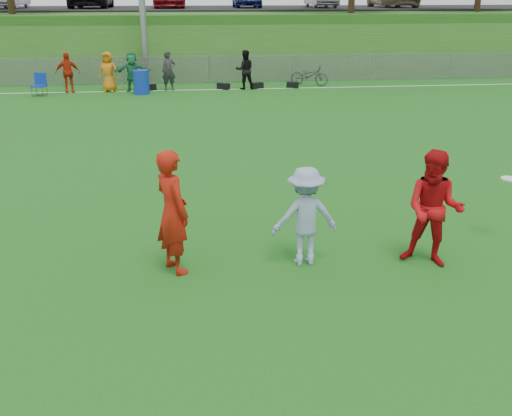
{
  "coord_description": "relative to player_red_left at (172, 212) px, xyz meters",
  "views": [
    {
      "loc": [
        -0.99,
        -7.68,
        4.09
      ],
      "look_at": [
        -0.04,
        0.5,
        0.96
      ],
      "focal_mm": 40.0,
      "sensor_mm": 36.0,
      "label": 1
    }
  ],
  "objects": [
    {
      "name": "ground",
      "position": [
        1.32,
        -0.45,
        -0.97
      ],
      "size": [
        120.0,
        120.0,
        0.0
      ],
      "primitive_type": "plane",
      "color": "#1D5812",
      "rests_on": "ground"
    },
    {
      "name": "sideline_far",
      "position": [
        1.32,
        17.55,
        -0.97
      ],
      "size": [
        60.0,
        0.1,
        0.01
      ],
      "primitive_type": "cube",
      "color": "white",
      "rests_on": "ground"
    },
    {
      "name": "fence",
      "position": [
        1.32,
        19.55,
        -0.32
      ],
      "size": [
        58.0,
        0.06,
        1.3
      ],
      "color": "gray",
      "rests_on": "ground"
    },
    {
      "name": "berm",
      "position": [
        1.32,
        30.55,
        0.53
      ],
      "size": [
        120.0,
        18.0,
        3.0
      ],
      "primitive_type": "cube",
      "color": "#275417",
      "rests_on": "ground"
    },
    {
      "name": "parking_lot",
      "position": [
        1.32,
        32.55,
        2.08
      ],
      "size": [
        120.0,
        12.0,
        0.1
      ],
      "primitive_type": "cube",
      "color": "black",
      "rests_on": "berm"
    },
    {
      "name": "spectator_row",
      "position": [
        -1.51,
        17.55,
        -0.12
      ],
      "size": [
        8.62,
        0.69,
        1.69
      ],
      "color": "red",
      "rests_on": "ground"
    },
    {
      "name": "gear_bags",
      "position": [
        2.21,
        17.65,
        -0.84
      ],
      "size": [
        7.01,
        0.56,
        0.26
      ],
      "color": "black",
      "rests_on": "ground"
    },
    {
      "name": "player_red_left",
      "position": [
        0.0,
        0.0,
        0.0
      ],
      "size": [
        0.76,
        0.85,
        1.94
      ],
      "primitive_type": "imported",
      "rotation": [
        0.0,
        0.0,
        2.1
      ],
      "color": "#B1190C",
      "rests_on": "ground"
    },
    {
      "name": "player_red_center",
      "position": [
        4.03,
        -0.25,
        -0.04
      ],
      "size": [
        1.14,
        1.07,
        1.87
      ],
      "primitive_type": "imported",
      "rotation": [
        0.0,
        0.0,
        -0.53
      ],
      "color": "#B70C11",
      "rests_on": "ground"
    },
    {
      "name": "player_blue",
      "position": [
        2.05,
        0.01,
        -0.17
      ],
      "size": [
        1.07,
        0.66,
        1.6
      ],
      "primitive_type": "imported",
      "rotation": [
        0.0,
        0.0,
        3.2
      ],
      "color": "#8DA1C3",
      "rests_on": "ground"
    },
    {
      "name": "frisbee",
      "position": [
        5.72,
        0.61,
        0.12
      ],
      "size": [
        0.28,
        0.28,
        0.03
      ],
      "color": "silver",
      "rests_on": "ground"
    },
    {
      "name": "recycling_bin",
      "position": [
        -1.68,
        16.75,
        -0.47
      ],
      "size": [
        0.76,
        0.76,
        1.0
      ],
      "primitive_type": "cylinder",
      "rotation": [
        0.0,
        0.0,
        0.15
      ],
      "color": "#1032B3",
      "rests_on": "ground"
    },
    {
      "name": "camp_chair",
      "position": [
        -5.89,
        16.77,
        -0.7
      ],
      "size": [
        0.61,
        0.61,
        0.93
      ],
      "rotation": [
        0.0,
        0.0,
        -0.18
      ],
      "color": "#0E309F",
      "rests_on": "ground"
    },
    {
      "name": "bicycle",
      "position": [
        5.89,
        18.25,
        -0.51
      ],
      "size": [
        1.85,
        1.36,
        0.93
      ],
      "primitive_type": "imported",
      "rotation": [
        0.0,
        0.0,
        1.1
      ],
      "color": "#313133",
      "rests_on": "ground"
    }
  ]
}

